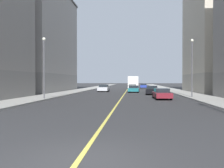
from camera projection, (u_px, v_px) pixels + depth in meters
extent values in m
plane|color=#2E2E2F|center=(79.00, 160.00, 6.92)|extent=(400.00, 400.00, 0.00)
cube|color=#9E9B93|center=(173.00, 90.00, 54.93)|extent=(3.81, 168.00, 0.15)
cube|color=#9E9B93|center=(82.00, 90.00, 56.55)|extent=(3.81, 168.00, 0.15)
cube|color=#E5D14C|center=(127.00, 90.00, 55.74)|extent=(0.16, 154.00, 0.01)
cube|color=#9D9688|center=(219.00, 83.00, 45.64)|extent=(9.57, 17.10, 3.31)
cube|color=#BCB29E|center=(219.00, 19.00, 45.49)|extent=(9.57, 17.10, 19.18)
cube|color=gray|center=(39.00, 83.00, 49.31)|extent=(9.57, 23.03, 3.32)
cube|color=#9E9993|center=(39.00, 33.00, 49.18)|extent=(9.57, 23.03, 15.66)
cylinder|color=#4C4C51|center=(192.00, 69.00, 31.20)|extent=(0.14, 0.14, 6.65)
sphere|color=#EAEACC|center=(192.00, 40.00, 31.15)|extent=(0.36, 0.36, 0.36)
cylinder|color=#4C4C51|center=(44.00, 69.00, 28.84)|extent=(0.14, 0.14, 6.45)
sphere|color=#EAEACC|center=(44.00, 39.00, 28.80)|extent=(0.36, 0.36, 0.36)
cube|color=black|center=(152.00, 91.00, 39.57)|extent=(2.01, 4.26, 0.66)
cube|color=black|center=(152.00, 87.00, 39.65)|extent=(1.69, 1.93, 0.45)
cylinder|color=black|center=(146.00, 92.00, 40.96)|extent=(0.25, 0.65, 0.64)
cylinder|color=black|center=(157.00, 92.00, 40.75)|extent=(0.25, 0.65, 0.64)
cylinder|color=black|center=(146.00, 93.00, 38.39)|extent=(0.25, 0.65, 0.64)
cylinder|color=black|center=(158.00, 93.00, 38.18)|extent=(0.25, 0.65, 0.64)
cube|color=silver|center=(104.00, 89.00, 49.63)|extent=(1.92, 4.10, 0.65)
cube|color=black|center=(104.00, 86.00, 49.83)|extent=(1.68, 1.89, 0.45)
cylinder|color=black|center=(100.00, 90.00, 50.98)|extent=(0.22, 0.64, 0.64)
cylinder|color=black|center=(109.00, 90.00, 50.82)|extent=(0.22, 0.64, 0.64)
cylinder|color=black|center=(98.00, 90.00, 48.45)|extent=(0.22, 0.64, 0.64)
cylinder|color=black|center=(107.00, 90.00, 48.30)|extent=(0.22, 0.64, 0.64)
cube|color=#23389E|center=(144.00, 86.00, 72.42)|extent=(1.96, 4.44, 0.62)
cube|color=black|center=(144.00, 84.00, 72.41)|extent=(1.65, 2.18, 0.41)
cylinder|color=black|center=(141.00, 87.00, 73.87)|extent=(0.25, 0.65, 0.64)
cylinder|color=black|center=(146.00, 87.00, 73.66)|extent=(0.25, 0.65, 0.64)
cylinder|color=black|center=(141.00, 87.00, 71.19)|extent=(0.25, 0.65, 0.64)
cylinder|color=black|center=(146.00, 87.00, 70.98)|extent=(0.25, 0.65, 0.64)
cube|color=white|center=(132.00, 88.00, 57.98)|extent=(1.94, 4.52, 0.62)
cube|color=black|center=(133.00, 85.00, 58.17)|extent=(1.66, 2.25, 0.41)
cylinder|color=black|center=(129.00, 88.00, 59.45)|extent=(0.24, 0.65, 0.64)
cylinder|color=black|center=(136.00, 88.00, 59.27)|extent=(0.24, 0.65, 0.64)
cylinder|color=black|center=(128.00, 89.00, 56.70)|extent=(0.24, 0.65, 0.64)
cylinder|color=black|center=(136.00, 89.00, 56.52)|extent=(0.24, 0.65, 0.64)
cube|color=maroon|center=(162.00, 95.00, 29.73)|extent=(1.93, 4.60, 0.55)
cube|color=black|center=(162.00, 90.00, 29.82)|extent=(1.63, 2.09, 0.46)
cylinder|color=black|center=(153.00, 96.00, 31.17)|extent=(0.24, 0.65, 0.64)
cylinder|color=black|center=(167.00, 96.00, 31.10)|extent=(0.24, 0.65, 0.64)
cylinder|color=black|center=(156.00, 97.00, 28.36)|extent=(0.24, 0.65, 0.64)
cylinder|color=black|center=(171.00, 97.00, 28.28)|extent=(0.24, 0.65, 0.64)
cube|color=#196670|center=(134.00, 90.00, 46.51)|extent=(2.04, 4.03, 0.57)
cube|color=black|center=(134.00, 87.00, 46.42)|extent=(1.72, 1.80, 0.46)
cylinder|color=black|center=(129.00, 90.00, 47.84)|extent=(0.25, 0.65, 0.64)
cylinder|color=black|center=(139.00, 90.00, 47.62)|extent=(0.25, 0.65, 0.64)
cylinder|color=black|center=(128.00, 91.00, 45.41)|extent=(0.25, 0.65, 0.64)
cylinder|color=black|center=(138.00, 91.00, 45.19)|extent=(0.25, 0.65, 0.64)
cube|color=maroon|center=(133.00, 84.00, 64.60)|extent=(2.38, 2.02, 2.07)
cube|color=silver|center=(133.00, 82.00, 60.79)|extent=(2.38, 4.75, 2.64)
cylinder|color=black|center=(129.00, 87.00, 64.35)|extent=(0.30, 0.90, 0.90)
cylinder|color=black|center=(138.00, 87.00, 64.17)|extent=(0.30, 0.90, 0.90)
cylinder|color=black|center=(128.00, 88.00, 59.90)|extent=(0.30, 0.90, 0.90)
cylinder|color=black|center=(138.00, 88.00, 59.72)|extent=(0.30, 0.90, 0.90)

